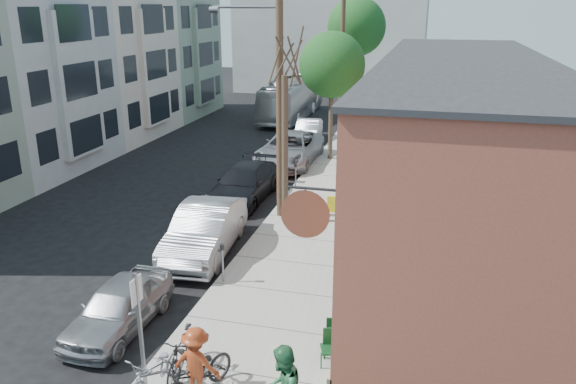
% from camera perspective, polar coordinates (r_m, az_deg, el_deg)
% --- Properties ---
extents(ground, '(120.00, 120.00, 0.00)m').
position_cam_1_polar(ground, '(18.40, -13.37, -8.63)').
color(ground, black).
extents(sidewalk, '(4.50, 58.00, 0.15)m').
position_cam_1_polar(sidewalk, '(26.91, 5.65, 0.77)').
color(sidewalk, '#AAA99D').
rests_on(sidewalk, ground).
extents(cafe_building, '(6.60, 20.20, 6.61)m').
position_cam_1_polar(cafe_building, '(19.99, 16.72, 3.43)').
color(cafe_building, '#954937').
rests_on(cafe_building, ground).
extents(apartment_row, '(6.30, 32.00, 9.00)m').
position_cam_1_polar(apartment_row, '(34.84, -20.91, 11.18)').
color(apartment_row, gray).
rests_on(apartment_row, ground).
extents(end_cap_building, '(18.00, 8.00, 12.00)m').
position_cam_1_polar(end_cap_building, '(57.29, 4.50, 16.23)').
color(end_cap_building, '#B7B7B2').
rests_on(end_cap_building, ground).
extents(sign_post, '(0.07, 0.45, 2.80)m').
position_cam_1_polar(sign_post, '(12.68, -14.86, -12.51)').
color(sign_post, slate).
rests_on(sign_post, sidewalk).
extents(parking_meter_near, '(0.14, 0.14, 1.24)m').
position_cam_1_polar(parking_meter_near, '(17.22, -6.68, -6.54)').
color(parking_meter_near, slate).
rests_on(parking_meter_near, sidewalk).
extents(parking_meter_far, '(0.14, 0.14, 1.24)m').
position_cam_1_polar(parking_meter_far, '(25.63, 0.78, 2.07)').
color(parking_meter_far, slate).
rests_on(parking_meter_far, sidewalk).
extents(utility_pole_near, '(3.57, 0.28, 10.00)m').
position_cam_1_polar(utility_pole_near, '(21.42, -1.00, 10.93)').
color(utility_pole_near, '#503A28').
rests_on(utility_pole_near, sidewalk).
extents(utility_pole_far, '(1.80, 0.28, 10.00)m').
position_cam_1_polar(utility_pole_far, '(35.61, 5.51, 13.78)').
color(utility_pole_far, '#503A28').
rests_on(utility_pole_far, sidewalk).
extents(tree_bare, '(0.24, 0.24, 5.66)m').
position_cam_1_polar(tree_bare, '(21.23, -0.31, 4.18)').
color(tree_bare, '#44392C').
rests_on(tree_bare, sidewalk).
extents(tree_leafy_mid, '(3.48, 3.48, 6.82)m').
position_cam_1_polar(tree_leafy_mid, '(30.28, 4.50, 12.72)').
color(tree_leafy_mid, '#44392C').
rests_on(tree_leafy_mid, sidewalk).
extents(tree_leafy_far, '(3.86, 3.86, 8.62)m').
position_cam_1_polar(tree_leafy_far, '(38.98, 6.98, 16.30)').
color(tree_leafy_far, '#44392C').
rests_on(tree_leafy_far, sidewalk).
extents(patio_chair_a, '(0.64, 0.64, 0.88)m').
position_cam_1_polar(patio_chair_a, '(13.66, 4.38, -15.59)').
color(patio_chair_a, '#103C1B').
rests_on(patio_chair_a, sidewalk).
extents(patio_chair_b, '(0.59, 0.59, 0.88)m').
position_cam_1_polar(patio_chair_b, '(14.02, 4.70, -14.63)').
color(patio_chair_b, '#103C1B').
rests_on(patio_chair_b, sidewalk).
extents(patron_grey, '(0.65, 0.76, 1.77)m').
position_cam_1_polar(patron_grey, '(16.70, 6.08, -7.15)').
color(patron_grey, gray).
rests_on(patron_grey, sidewalk).
extents(cyclist, '(1.13, 0.72, 1.66)m').
position_cam_1_polar(cyclist, '(12.65, -9.29, -16.77)').
color(cyclist, '#973516').
rests_on(cyclist, sidewalk).
extents(cyclist_bike, '(1.50, 2.14, 1.07)m').
position_cam_1_polar(cyclist_bike, '(12.83, -9.21, -17.85)').
color(cyclist_bike, black).
rests_on(cyclist_bike, sidewalk).
extents(parked_bike_a, '(0.56, 1.87, 1.12)m').
position_cam_1_polar(parked_bike_a, '(13.47, -10.55, -15.82)').
color(parked_bike_a, black).
rests_on(parked_bike_a, sidewalk).
extents(parked_bike_b, '(1.10, 2.07, 1.03)m').
position_cam_1_polar(parked_bike_b, '(13.10, -13.23, -17.37)').
color(parked_bike_b, gray).
rests_on(parked_bike_b, sidewalk).
extents(car_0, '(1.64, 3.94, 1.33)m').
position_cam_1_polar(car_0, '(15.75, -16.82, -11.10)').
color(car_0, gray).
rests_on(car_0, ground).
extents(car_1, '(2.28, 5.34, 1.71)m').
position_cam_1_polar(car_1, '(19.55, -8.47, -3.88)').
color(car_1, '#A6A8AE').
rests_on(car_1, ground).
extents(car_2, '(2.23, 5.26, 1.51)m').
position_cam_1_polar(car_2, '(24.76, -4.48, 0.87)').
color(car_2, black).
rests_on(car_2, ground).
extents(car_3, '(2.85, 6.11, 1.69)m').
position_cam_1_polar(car_3, '(30.27, 0.15, 4.39)').
color(car_3, '#9999A0').
rests_on(car_3, ground).
extents(car_4, '(1.76, 4.16, 1.34)m').
position_cam_1_polar(car_4, '(35.64, 2.07, 6.25)').
color(car_4, '#B0B3B8').
rests_on(car_4, ground).
extents(bus, '(2.63, 10.66, 2.96)m').
position_cam_1_polar(bus, '(43.09, 0.43, 9.50)').
color(bus, silver).
rests_on(bus, ground).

